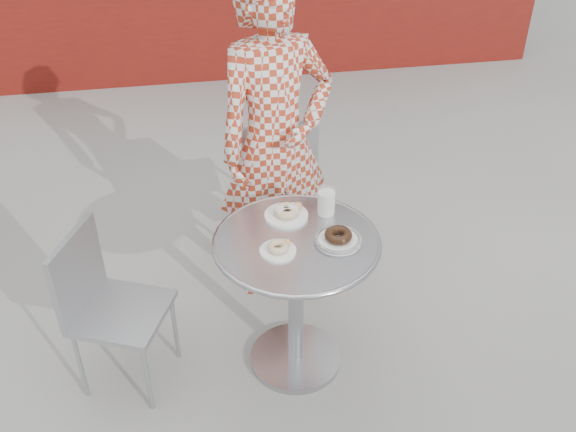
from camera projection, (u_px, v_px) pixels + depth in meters
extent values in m
plane|color=#A19F9A|center=(304.00, 355.00, 3.25)|extent=(60.00, 60.00, 0.00)
cube|color=maroon|center=(226.00, 25.00, 5.94)|extent=(6.02, 0.20, 1.00)
cylinder|color=silver|center=(296.00, 357.00, 3.21)|extent=(0.45, 0.45, 0.03)
cylinder|color=silver|center=(296.00, 304.00, 3.01)|extent=(0.07, 0.07, 0.72)
cylinder|color=silver|center=(297.00, 242.00, 2.80)|extent=(0.72, 0.72, 0.02)
torus|color=silver|center=(297.00, 242.00, 2.80)|extent=(0.75, 0.75, 0.02)
cube|color=#A3A5AA|center=(272.00, 178.00, 3.78)|extent=(0.46, 0.46, 0.03)
cube|color=#A3A5AA|center=(279.00, 161.00, 3.48)|extent=(0.43, 0.06, 0.43)
cube|color=#A3A5AA|center=(123.00, 313.00, 2.91)|extent=(0.51, 0.51, 0.03)
cube|color=#A3A5AA|center=(77.00, 272.00, 2.82)|extent=(0.18, 0.36, 0.39)
imported|color=#AC331A|center=(275.00, 142.00, 3.26)|extent=(0.74, 0.60, 1.76)
cylinder|color=white|center=(286.00, 215.00, 2.94)|extent=(0.20, 0.20, 0.01)
torus|color=#B18844|center=(286.00, 211.00, 2.92)|extent=(0.12, 0.12, 0.04)
sphere|color=#B77A3F|center=(298.00, 206.00, 2.95)|extent=(0.04, 0.04, 0.04)
cylinder|color=white|center=(278.00, 251.00, 2.72)|extent=(0.16, 0.16, 0.01)
torus|color=#B18844|center=(278.00, 247.00, 2.71)|extent=(0.09, 0.09, 0.03)
sphere|color=#B77A3F|center=(287.00, 242.00, 2.74)|extent=(0.03, 0.03, 0.03)
cylinder|color=white|center=(338.00, 240.00, 2.78)|extent=(0.20, 0.20, 0.01)
torus|color=black|center=(338.00, 235.00, 2.77)|extent=(0.12, 0.12, 0.04)
torus|color=black|center=(338.00, 239.00, 2.78)|extent=(0.21, 0.21, 0.02)
cylinder|color=white|center=(326.00, 203.00, 2.93)|extent=(0.08, 0.08, 0.11)
cylinder|color=white|center=(326.00, 201.00, 2.92)|extent=(0.09, 0.09, 0.14)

